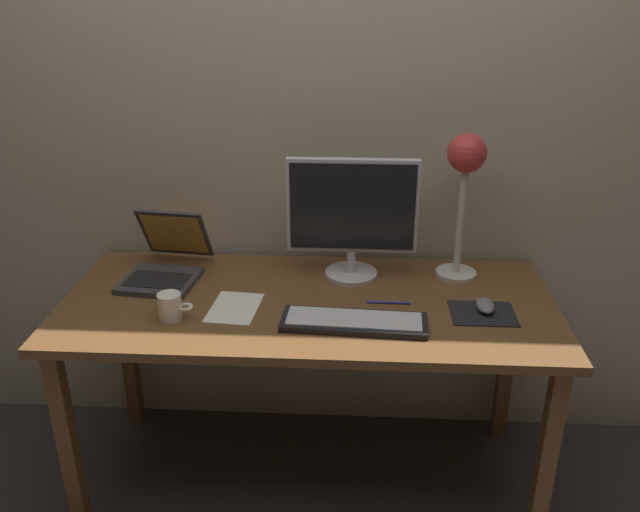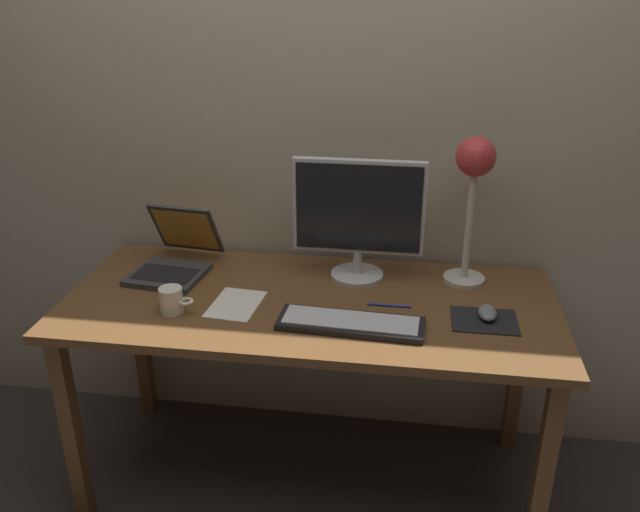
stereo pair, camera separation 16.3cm
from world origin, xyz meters
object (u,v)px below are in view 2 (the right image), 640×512
(keyboard_main, at_px, (351,323))
(coffee_mug, at_px, (172,300))
(laptop, at_px, (177,252))
(pen, at_px, (389,305))
(monitor, at_px, (358,214))
(mouse, at_px, (487,313))
(desk_lamp, at_px, (474,177))

(keyboard_main, xyz_separation_m, coffee_mug, (-0.56, 0.01, 0.03))
(laptop, distance_m, pen, 0.79)
(keyboard_main, relative_size, laptop, 1.23)
(keyboard_main, bearing_deg, coffee_mug, 179.15)
(monitor, distance_m, mouse, 0.53)
(laptop, bearing_deg, desk_lamp, 2.50)
(desk_lamp, bearing_deg, coffee_mug, -158.40)
(keyboard_main, bearing_deg, desk_lamp, 46.32)
(desk_lamp, distance_m, mouse, 0.44)
(mouse, bearing_deg, desk_lamp, 102.25)
(laptop, xyz_separation_m, mouse, (1.07, -0.22, -0.04))
(monitor, bearing_deg, mouse, -29.03)
(keyboard_main, distance_m, coffee_mug, 0.56)
(laptop, height_order, desk_lamp, desk_lamp)
(monitor, distance_m, pen, 0.33)
(mouse, bearing_deg, pen, 173.62)
(mouse, bearing_deg, monitor, 150.97)
(monitor, relative_size, keyboard_main, 0.99)
(monitor, relative_size, desk_lamp, 0.88)
(laptop, bearing_deg, monitor, 1.78)
(monitor, distance_m, desk_lamp, 0.39)
(pen, bearing_deg, monitor, 121.39)
(desk_lamp, xyz_separation_m, pen, (-0.24, -0.23, -0.37))
(keyboard_main, bearing_deg, monitor, 92.25)
(laptop, bearing_deg, pen, -13.34)
(desk_lamp, bearing_deg, monitor, -176.22)
(monitor, xyz_separation_m, desk_lamp, (0.37, 0.02, 0.14))
(pen, bearing_deg, laptop, 166.66)
(monitor, distance_m, keyboard_main, 0.41)
(laptop, bearing_deg, mouse, -11.41)
(mouse, bearing_deg, laptop, 168.59)
(monitor, height_order, laptop, monitor)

